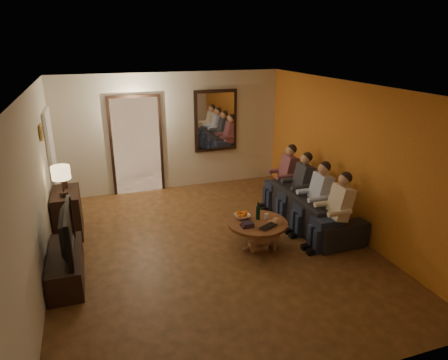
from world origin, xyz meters
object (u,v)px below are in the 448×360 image
object	(u,v)px
coffee_table	(257,234)
person_d	(285,179)
dresser	(68,213)
wine_bottle	(258,210)
sofa	(311,208)
person_c	(299,189)
person_b	(316,201)
dog	(264,234)
table_lamp	(62,181)
bowl	(242,216)
tv	(61,232)
person_a	(336,214)
tv_stand	(66,266)
laptop	(270,228)

from	to	relation	value
coffee_table	person_d	bearing A→B (deg)	49.15
dresser	wine_bottle	xyz separation A→B (m)	(3.00, -1.41, 0.21)
dresser	wine_bottle	world-z (taller)	dresser
sofa	person_c	bearing A→B (deg)	17.00
person_b	dog	bearing A→B (deg)	-165.66
person_c	coffee_table	xyz separation A→B (m)	(-1.19, -0.77, -0.38)
table_lamp	bowl	distance (m)	3.03
coffee_table	tv	bearing A→B (deg)	-179.62
table_lamp	coffee_table	bearing A→B (deg)	-23.66
person_a	person_d	size ratio (longest dim) A/B	1.00
tv_stand	sofa	size ratio (longest dim) A/B	0.58
tv_stand	dog	bearing A→B (deg)	-1.73
person_a	tv_stand	bearing A→B (deg)	174.36
person_b	dresser	bearing A→B (deg)	162.03
sofa	wine_bottle	bearing A→B (deg)	105.29
person_d	dog	xyz separation A→B (m)	(-1.11, -1.48, -0.32)
dresser	person_b	bearing A→B (deg)	-17.97
coffee_table	wine_bottle	distance (m)	0.40
dog	coffee_table	bearing A→B (deg)	130.90
tv	bowl	xyz separation A→B (m)	(2.77, 0.24, -0.28)
sofa	laptop	xyz separation A→B (m)	(-1.19, -0.75, 0.14)
coffee_table	wine_bottle	xyz separation A→B (m)	(0.05, 0.10, 0.38)
sofa	person_a	xyz separation A→B (m)	(-0.10, -0.90, 0.28)
person_a	bowl	size ratio (longest dim) A/B	4.63
person_c	coffee_table	distance (m)	1.46
sofa	wine_bottle	xyz separation A→B (m)	(-1.24, -0.37, 0.28)
bowl	tv_stand	bearing A→B (deg)	-175.06
tv_stand	person_c	size ratio (longest dim) A/B	1.08
bowl	person_b	bearing A→B (deg)	-2.03
sofa	coffee_table	bearing A→B (deg)	108.70
person_d	person_b	bearing A→B (deg)	-90.00
table_lamp	coffee_table	distance (m)	3.33
bowl	wine_bottle	world-z (taller)	wine_bottle
sofa	person_b	bearing A→B (deg)	160.13
sofa	person_d	size ratio (longest dim) A/B	1.85
person_b	person_c	distance (m)	0.60
table_lamp	sofa	world-z (taller)	table_lamp
table_lamp	person_b	world-z (taller)	table_lamp
sofa	person_b	xyz separation A→B (m)	(-0.10, -0.30, 0.28)
wine_bottle	laptop	world-z (taller)	wine_bottle
table_lamp	wine_bottle	bearing A→B (deg)	-21.68
person_b	person_c	world-z (taller)	same
sofa	laptop	world-z (taller)	sofa
person_b	wine_bottle	size ratio (longest dim) A/B	3.87
person_a	wine_bottle	bearing A→B (deg)	155.06
tv	dog	size ratio (longest dim) A/B	2.04
dog	wine_bottle	world-z (taller)	wine_bottle
person_b	wine_bottle	bearing A→B (deg)	-176.39
person_b	person_d	world-z (taller)	same
tv_stand	person_c	distance (m)	4.23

